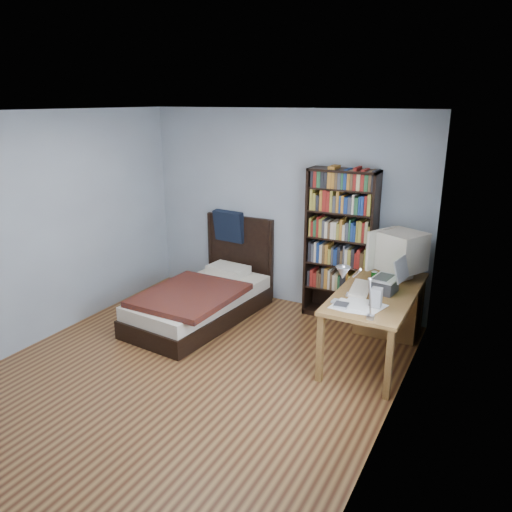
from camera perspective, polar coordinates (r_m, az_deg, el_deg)
name	(u,v)px	position (r m, az deg, el deg)	size (l,w,h in m)	color
room	(191,251)	(4.65, -7.44, 0.52)	(4.20, 4.24, 2.50)	#4D2716
desk	(386,304)	(5.77, 14.61, -5.33)	(0.75, 1.60, 0.73)	brown
crt_monitor	(399,252)	(5.61, 16.04, 0.49)	(0.62, 0.57, 0.52)	#BFB39E
laptop	(387,282)	(5.19, 14.76, -2.95)	(0.34, 0.34, 0.38)	#2D2D30
desk_lamp	(348,278)	(4.10, 10.46, -2.48)	(0.23, 0.51, 0.61)	#99999E
keyboard	(361,289)	(5.23, 11.86, -3.67)	(0.18, 0.46, 0.03)	beige
speaker	(376,298)	(4.80, 13.58, -4.69)	(0.10, 0.10, 0.19)	gray
soda_can	(374,277)	(5.47, 13.34, -2.35)	(0.06, 0.06, 0.12)	#083C09
mouse	(382,279)	(5.55, 14.19, -2.58)	(0.06, 0.11, 0.04)	silver
phone_silver	(349,294)	(5.07, 10.55, -4.33)	(0.05, 0.09, 0.02)	silver
phone_grey	(335,301)	(4.88, 9.00, -5.10)	(0.05, 0.10, 0.02)	gray
external_drive	(341,305)	(4.79, 9.71, -5.59)	(0.13, 0.13, 0.03)	gray
bookshelf	(340,245)	(6.08, 9.59, 1.21)	(0.83, 0.30, 1.83)	black
bed	(204,297)	(6.22, -6.00, -4.70)	(1.11, 2.06, 1.16)	black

